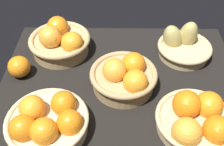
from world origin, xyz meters
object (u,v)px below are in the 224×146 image
Objects in this scene: loose_orange_front_gap at (19,67)px; basket_far_left at (60,41)px; basket_near_left at (48,122)px; basket_far_right_pears at (183,45)px; basket_center at (125,76)px; basket_near_right at (197,120)px.

basket_far_left is at bearing 46.46° from loose_orange_front_gap.
basket_near_left reaches higher than loose_orange_front_gap.
basket_far_right_pears is 0.88× the size of basket_far_left.
basket_far_left is at bearing 142.67° from basket_center.
basket_far_left is at bearing 93.05° from basket_near_left.
basket_near_left is at bearing -140.38° from basket_center.
basket_far_left is 0.97× the size of basket_near_left.
basket_far_right_pears is 0.91× the size of basket_center.
basket_far_left is at bearing 141.72° from basket_near_right.
basket_near_right is at bearing -38.28° from basket_far_left.
basket_near_right is at bearing -21.10° from loose_orange_front_gap.
basket_near_left is (1.96, -36.76, -0.50)cm from basket_far_left.
loose_orange_front_gap is (-14.45, 23.62, -0.76)cm from basket_near_left.
basket_center reaches higher than basket_near_left.
basket_far_right_pears is 0.85× the size of basket_near_left.
basket_far_left is 1.01× the size of basket_near_right.
basket_center is at bearing 140.62° from basket_near_right.
basket_near_left is (-42.57, -1.62, 0.47)cm from basket_near_right.
basket_center is (24.14, -18.40, -0.24)cm from basket_far_left.
basket_far_right_pears reaches higher than basket_center.
basket_near_left is at bearing -86.95° from basket_far_left.
basket_near_right is 61.12cm from loose_orange_front_gap.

